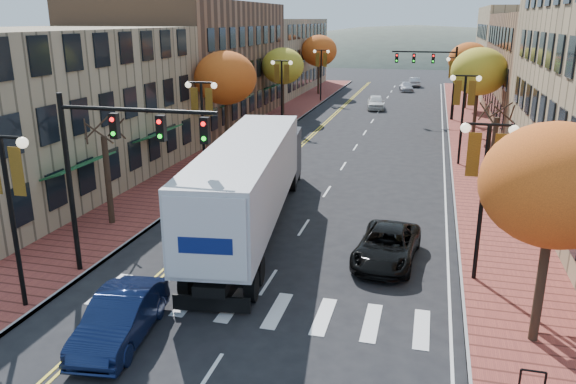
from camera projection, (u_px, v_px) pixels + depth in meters
The scene contains 30 objects.
ground at pixel (232, 338), 17.47m from camera, with size 200.00×200.00×0.00m, color black.
sidewalk_left at pixel (261, 130), 49.66m from camera, with size 4.00×85.00×0.15m, color brown.
sidewalk_right at pixel (474, 141), 45.39m from camera, with size 4.00×85.00×0.15m, color brown.
building_left_near at pixel (28, 110), 32.20m from camera, with size 12.00×22.00×9.00m, color #9E8966.
building_left_mid at pixel (190, 63), 53.19m from camera, with size 12.00×24.00×11.00m, color brown.
building_left_far at pixel (266, 55), 76.55m from camera, with size 12.00×26.00×9.50m, color #9E8966.
building_right_far at pixel (542, 52), 70.68m from camera, with size 15.00×20.00×11.00m, color #9E8966.
tree_left_a at pixel (108, 180), 26.34m from camera, with size 0.28×0.28×4.20m.
tree_left_b at pixel (225, 78), 40.20m from camera, with size 4.48×4.48×7.21m.
tree_left_c at pixel (283, 66), 55.13m from camera, with size 4.16×4.16×6.69m.
tree_left_d at pixel (319, 51), 71.62m from camera, with size 4.61×4.61×7.42m.
tree_right_a at pixel (555, 185), 15.69m from camera, with size 4.16×4.16×6.69m.
tree_right_b at pixel (493, 155), 31.33m from camera, with size 0.28×0.28×4.20m.
tree_right_c at pixel (479, 72), 45.19m from camera, with size 4.48×4.48×7.21m.
tree_right_d at pixel (469, 60), 60.04m from camera, with size 4.35×4.35×7.00m.
lamp_left_a at pixel (8, 189), 17.98m from camera, with size 1.96×0.36×6.05m.
lamp_left_b at pixel (202, 112), 32.78m from camera, with size 1.96×0.36×6.05m.
lamp_left_c at pixel (282, 81), 49.44m from camera, with size 1.96×0.36×6.05m.
lamp_left_d at pixel (321, 65), 66.10m from camera, with size 1.96×0.36×6.05m.
lamp_right_a at pixel (485, 172), 19.97m from camera, with size 1.96×0.36×6.05m.
lamp_right_b at pixel (464, 102), 36.63m from camera, with size 1.96×0.36×6.05m.
lamp_right_c at pixel (456, 76), 53.29m from camera, with size 1.96×0.36×6.05m.
traffic_mast_near at pixel (113, 153), 20.09m from camera, with size 6.10×0.35×7.00m.
traffic_mast_far at pixel (434, 69), 53.58m from camera, with size 6.10×0.34×7.00m.
semi_truck at pixel (253, 175), 25.97m from camera, with size 5.16×17.92×4.42m.
navy_sedan at pixel (120, 318), 17.19m from camera, with size 1.59×4.57×1.51m, color #0E1839.
black_suv at pixel (387, 246), 22.78m from camera, with size 2.29×4.97×1.38m, color black.
car_far_white at pixel (376, 102), 61.49m from camera, with size 1.80×4.47×1.52m, color white.
car_far_silver at pixel (406, 87), 76.84m from camera, with size 1.68×4.14×1.20m, color #B4B3BC.
car_far_oncoming at pixel (414, 82), 82.14m from camera, with size 1.40×4.00×1.32m, color #B6B6BF.
Camera 1 is at (5.49, -14.43, 9.51)m, focal length 35.00 mm.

